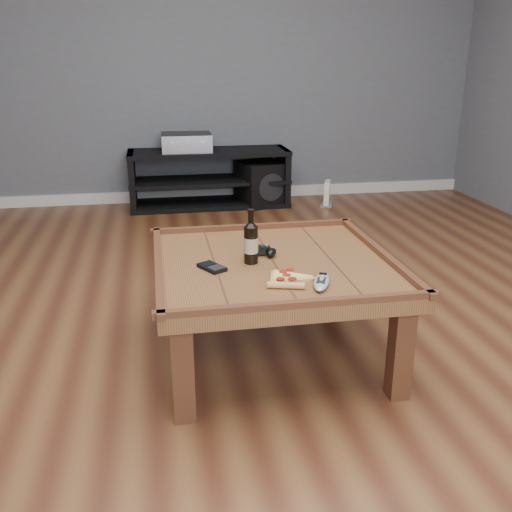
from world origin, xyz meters
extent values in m
plane|color=#482314|center=(0.00, 0.00, 0.00)|extent=(6.00, 6.00, 0.00)
cube|color=#55565C|center=(0.00, 3.00, 1.35)|extent=(5.00, 0.04, 2.70)
cube|color=silver|center=(0.00, 2.99, 0.05)|extent=(5.00, 0.02, 0.10)
cube|color=#533617|center=(0.00, 0.00, 0.42)|extent=(1.00, 1.00, 0.06)
cube|color=#412211|center=(-0.42, -0.42, 0.20)|extent=(0.08, 0.08, 0.39)
cube|color=#412211|center=(0.42, -0.42, 0.20)|extent=(0.08, 0.08, 0.39)
cube|color=#412211|center=(-0.42, 0.42, 0.20)|extent=(0.08, 0.08, 0.39)
cube|color=#412211|center=(0.42, 0.42, 0.20)|extent=(0.08, 0.08, 0.39)
cube|color=#412211|center=(0.00, 0.48, 0.46)|extent=(1.03, 0.03, 0.03)
cube|color=#412211|center=(0.00, -0.48, 0.46)|extent=(1.03, 0.03, 0.03)
cube|color=#412211|center=(0.48, 0.00, 0.46)|extent=(0.03, 1.03, 0.03)
cube|color=#412211|center=(-0.48, 0.00, 0.46)|extent=(0.03, 1.03, 0.03)
cube|color=black|center=(0.00, 2.75, 0.48)|extent=(1.40, 0.45, 0.04)
cube|color=black|center=(0.00, 2.75, 0.23)|extent=(1.40, 0.45, 0.03)
cube|color=black|center=(0.00, 2.75, 0.02)|extent=(1.40, 0.45, 0.04)
cube|color=black|center=(-0.67, 2.75, 0.25)|extent=(0.05, 0.44, 0.50)
cube|color=black|center=(0.67, 2.75, 0.25)|extent=(0.05, 0.44, 0.50)
cylinder|color=black|center=(-0.10, -0.01, 0.53)|extent=(0.06, 0.06, 0.16)
cone|color=black|center=(-0.10, -0.01, 0.62)|extent=(0.06, 0.06, 0.03)
cylinder|color=black|center=(-0.10, -0.01, 0.65)|extent=(0.02, 0.02, 0.06)
cylinder|color=black|center=(-0.10, -0.01, 0.68)|extent=(0.03, 0.03, 0.01)
cylinder|color=tan|center=(-0.10, -0.01, 0.53)|extent=(0.06, 0.06, 0.07)
cube|color=black|center=(-0.04, 0.09, 0.47)|extent=(0.09, 0.06, 0.03)
ellipsoid|color=black|center=(-0.09, 0.06, 0.47)|extent=(0.06, 0.09, 0.04)
ellipsoid|color=black|center=(0.01, 0.05, 0.47)|extent=(0.07, 0.09, 0.04)
cylinder|color=black|center=(-0.06, 0.10, 0.49)|extent=(0.02, 0.02, 0.01)
cylinder|color=black|center=(-0.03, 0.08, 0.49)|extent=(0.02, 0.02, 0.01)
cylinder|color=yellow|center=(-0.01, 0.10, 0.49)|extent=(0.01, 0.01, 0.01)
cylinder|color=red|center=(0.00, 0.09, 0.49)|extent=(0.01, 0.01, 0.01)
cylinder|color=#0C33CC|center=(-0.02, 0.10, 0.49)|extent=(0.01, 0.01, 0.01)
cylinder|color=#0C9919|center=(-0.01, 0.09, 0.49)|extent=(0.01, 0.01, 0.01)
cylinder|color=tan|center=(-0.01, -0.31, 0.46)|extent=(0.14, 0.06, 0.03)
cylinder|color=maroon|center=(-0.02, -0.25, 0.47)|extent=(0.03, 0.03, 0.00)
cylinder|color=maroon|center=(0.02, -0.26, 0.47)|extent=(0.03, 0.03, 0.00)
cylinder|color=maroon|center=(0.01, -0.22, 0.47)|extent=(0.03, 0.03, 0.00)
cylinder|color=maroon|center=(0.00, -0.18, 0.47)|extent=(0.03, 0.03, 0.00)
cylinder|color=maroon|center=(0.04, -0.16, 0.47)|extent=(0.03, 0.03, 0.00)
cube|color=black|center=(-0.27, -0.05, 0.46)|extent=(0.12, 0.14, 0.02)
cube|color=black|center=(-0.28, -0.03, 0.47)|extent=(0.07, 0.07, 0.00)
cube|color=black|center=(-0.25, -0.08, 0.47)|extent=(0.07, 0.07, 0.00)
ellipsoid|color=#9A9FA7|center=(0.13, -0.30, 0.46)|extent=(0.12, 0.20, 0.03)
cube|color=black|center=(0.15, -0.25, 0.48)|extent=(0.04, 0.03, 0.00)
cube|color=black|center=(0.12, -0.31, 0.48)|extent=(0.05, 0.07, 0.00)
cube|color=black|center=(-0.19, 2.75, 0.57)|extent=(0.43, 0.35, 0.15)
cube|color=#B8BBC3|center=(-0.19, 2.58, 0.57)|extent=(0.42, 0.02, 0.15)
cylinder|color=#B8BBC3|center=(-0.32, 2.57, 0.57)|extent=(0.06, 0.02, 0.06)
cylinder|color=#B8BBC3|center=(-0.07, 2.57, 0.57)|extent=(0.06, 0.02, 0.06)
cube|color=black|center=(0.47, 2.72, 0.19)|extent=(0.48, 0.48, 0.39)
cylinder|color=black|center=(0.52, 2.54, 0.19)|extent=(0.24, 0.08, 0.24)
cube|color=slate|center=(1.04, 2.57, 0.01)|extent=(0.16, 0.20, 0.02)
cube|color=white|center=(1.04, 2.57, 0.12)|extent=(0.10, 0.16, 0.21)
camera|label=1|loc=(-0.48, -2.25, 1.28)|focal=40.00mm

